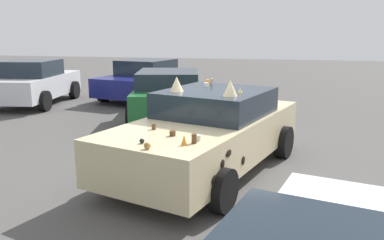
{
  "coord_description": "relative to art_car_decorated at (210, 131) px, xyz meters",
  "views": [
    {
      "loc": [
        -6.57,
        -1.18,
        2.4
      ],
      "look_at": [
        0.0,
        0.3,
        0.9
      ],
      "focal_mm": 36.86,
      "sensor_mm": 36.0,
      "label": 1
    }
  ],
  "objects": [
    {
      "name": "ground_plane",
      "position": [
        -0.04,
        0.01,
        -0.71
      ],
      "size": [
        60.0,
        60.0,
        0.0
      ],
      "primitive_type": "plane",
      "color": "#514F4C"
    },
    {
      "name": "art_car_decorated",
      "position": [
        0.0,
        0.0,
        0.0
      ],
      "size": [
        4.82,
        3.07,
        1.66
      ],
      "rotation": [
        0.0,
        0.0,
        2.84
      ],
      "color": "beige",
      "rests_on": "ground"
    },
    {
      "name": "parked_sedan_row_back_far",
      "position": [
        7.24,
        3.71,
        -0.01
      ],
      "size": [
        4.59,
        2.7,
        1.41
      ],
      "rotation": [
        0.0,
        0.0,
        2.93
      ],
      "color": "navy",
      "rests_on": "ground"
    },
    {
      "name": "parked_sedan_near_left",
      "position": [
        5.18,
        6.96,
        0.03
      ],
      "size": [
        4.11,
        2.35,
        1.5
      ],
      "rotation": [
        0.0,
        0.0,
        0.13
      ],
      "color": "silver",
      "rests_on": "ground"
    },
    {
      "name": "parked_sedan_near_right",
      "position": [
        3.84,
        1.85,
        0.01
      ],
      "size": [
        4.4,
        2.66,
        1.39
      ],
      "rotation": [
        0.0,
        0.0,
        0.23
      ],
      "color": "#1E602D",
      "rests_on": "ground"
    }
  ]
}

